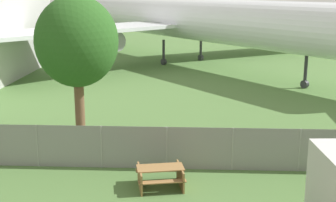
# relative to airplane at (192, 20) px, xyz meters

# --- Properties ---
(perimeter_fence) EXTENTS (56.07, 0.07, 1.71)m
(perimeter_fence) POSITION_rel_airplane_xyz_m (-0.95, -25.53, -3.22)
(perimeter_fence) COLOR gray
(perimeter_fence) RESTS_ON ground
(airplane) EXTENTS (32.50, 38.06, 11.46)m
(airplane) POSITION_rel_airplane_xyz_m (0.00, 0.00, 0.00)
(airplane) COLOR silver
(airplane) RESTS_ON ground
(picnic_bench_open_grass) EXTENTS (1.89, 1.70, 0.76)m
(picnic_bench_open_grass) POSITION_rel_airplane_xyz_m (-1.08, -27.28, -3.61)
(picnic_bench_open_grass) COLOR olive
(picnic_bench_open_grass) RESTS_ON ground
(tree_left_of_cabin) EXTENTS (3.33, 3.33, 6.65)m
(tree_left_of_cabin) POSITION_rel_airplane_xyz_m (-4.61, -24.22, 0.70)
(tree_left_of_cabin) COLOR brown
(tree_left_of_cabin) RESTS_ON ground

